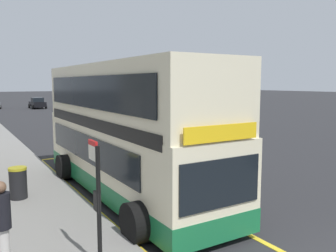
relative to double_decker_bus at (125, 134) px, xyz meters
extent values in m
plane|color=#28282B|center=(2.46, 24.23, -2.06)|extent=(260.00, 260.00, 0.00)
cube|color=beige|center=(0.01, 0.01, -0.71)|extent=(2.49, 10.05, 2.30)
cube|color=beige|center=(0.01, 0.01, 1.39)|extent=(2.47, 9.85, 1.90)
cube|color=#196B3D|center=(0.01, 0.01, -1.56)|extent=(2.51, 10.07, 0.60)
cube|color=black|center=(0.01, 0.01, 0.46)|extent=(2.52, 9.25, 0.36)
cube|color=black|center=(-1.26, 0.41, -0.41)|extent=(0.04, 8.04, 0.90)
cube|color=black|center=(-1.26, 0.01, 1.44)|extent=(0.04, 8.85, 1.00)
cube|color=black|center=(0.01, -5.04, -0.46)|extent=(2.19, 0.04, 1.10)
cube|color=yellow|center=(0.01, -5.04, 0.66)|extent=(2.00, 0.04, 0.36)
cylinder|color=black|center=(-1.33, -3.61, -1.56)|extent=(0.56, 1.00, 1.00)
cylinder|color=black|center=(1.34, -3.61, -1.56)|extent=(0.56, 1.00, 1.00)
cylinder|color=black|center=(-1.33, 2.78, -1.56)|extent=(0.56, 1.00, 1.00)
cylinder|color=black|center=(1.34, 2.78, -1.56)|extent=(0.56, 1.00, 1.00)
cube|color=yellow|center=(-1.46, 0.31, -2.06)|extent=(0.16, 13.42, 0.01)
cube|color=yellow|center=(1.22, 0.31, -2.06)|extent=(0.16, 13.42, 0.01)
cube|color=yellow|center=(-0.12, 6.94, -2.06)|extent=(2.84, 0.16, 0.01)
cylinder|color=black|center=(-2.58, -4.42, -0.70)|extent=(0.09, 0.09, 2.44)
cube|color=silver|center=(-2.58, -4.16, 0.34)|extent=(0.05, 0.42, 0.30)
cube|color=red|center=(-2.58, -4.16, 0.54)|extent=(0.05, 0.42, 0.10)
cube|color=black|center=(-2.58, -4.32, -0.62)|extent=(0.06, 0.28, 0.40)
cylinder|color=black|center=(0.64, 45.57, -1.76)|extent=(0.22, 0.60, 0.60)
cube|color=black|center=(5.50, 43.78, -1.40)|extent=(1.76, 4.20, 0.72)
cube|color=black|center=(5.50, 43.68, -0.74)|extent=(1.52, 1.90, 0.60)
cylinder|color=black|center=(4.56, 45.08, -1.76)|extent=(0.22, 0.60, 0.60)
cylinder|color=black|center=(6.43, 45.08, -1.76)|extent=(0.22, 0.60, 0.60)
cylinder|color=black|center=(4.56, 42.47, -1.76)|extent=(0.22, 0.60, 0.60)
cylinder|color=black|center=(6.43, 42.47, -1.76)|extent=(0.22, 0.60, 0.60)
cylinder|color=#B7B2AD|center=(-4.25, -3.67, -1.48)|extent=(0.24, 0.24, 0.88)
cylinder|color=black|center=(-4.25, -3.67, -0.70)|extent=(0.34, 0.34, 0.70)
sphere|color=brown|center=(-4.25, -3.67, -0.23)|extent=(0.23, 0.23, 0.23)
cylinder|color=black|center=(-3.33, 0.87, -1.46)|extent=(0.53, 0.53, 0.93)
cylinder|color=#A5991E|center=(-3.33, 0.87, -0.96)|extent=(0.56, 0.56, 0.08)
camera|label=1|loc=(-4.85, -10.80, 1.73)|focal=37.40mm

